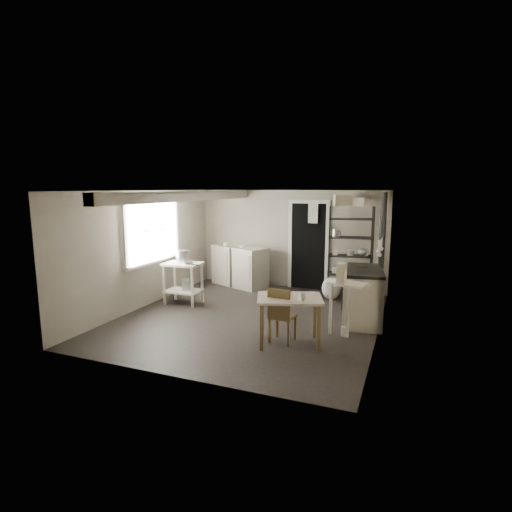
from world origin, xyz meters
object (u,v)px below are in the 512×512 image
(prep_table, at_px, (183,284))
(stockpot, at_px, (182,257))
(shelf_rack, at_px, (350,254))
(flour_sack, at_px, (331,288))
(base_cabinets, at_px, (240,267))
(stove, at_px, (362,297))
(work_table, at_px, (289,320))
(chair, at_px, (283,311))

(prep_table, height_order, stockpot, stockpot)
(stockpot, bearing_deg, shelf_rack, 27.25)
(prep_table, distance_m, flour_sack, 3.11)
(stockpot, distance_m, base_cabinets, 1.87)
(stockpot, bearing_deg, stove, 1.33)
(shelf_rack, height_order, stove, shelf_rack)
(prep_table, relative_size, stockpot, 2.95)
(shelf_rack, xyz_separation_m, stove, (0.45, -1.54, -0.51))
(prep_table, distance_m, shelf_rack, 3.58)
(base_cabinets, bearing_deg, work_table, -33.50)
(work_table, height_order, chair, chair)
(prep_table, bearing_deg, chair, -25.85)
(stove, bearing_deg, prep_table, 174.58)
(stockpot, bearing_deg, chair, -27.09)
(base_cabinets, bearing_deg, prep_table, -82.62)
(work_table, bearing_deg, shelf_rack, 81.63)
(stockpot, xyz_separation_m, stove, (3.60, 0.08, -0.50))
(shelf_rack, xyz_separation_m, chair, (-0.56, -2.95, -0.46))
(base_cabinets, xyz_separation_m, stove, (3.09, -1.65, -0.02))
(stove, xyz_separation_m, flour_sack, (-0.78, 1.23, -0.20))
(flour_sack, bearing_deg, prep_table, -152.89)
(prep_table, bearing_deg, stove, 2.98)
(base_cabinets, bearing_deg, chair, -34.55)
(prep_table, bearing_deg, base_cabinets, 76.07)
(stockpot, height_order, shelf_rack, shelf_rack)
(stockpot, bearing_deg, work_table, -26.95)
(stockpot, bearing_deg, base_cabinets, 73.37)
(shelf_rack, distance_m, work_table, 3.09)
(base_cabinets, bearing_deg, flour_sack, 11.10)
(stockpot, height_order, chair, stockpot)
(stockpot, xyz_separation_m, chair, (2.59, -1.32, -0.45))
(base_cabinets, distance_m, shelf_rack, 2.68)
(work_table, bearing_deg, stockpot, 153.05)
(prep_table, relative_size, shelf_rack, 0.43)
(stockpot, xyz_separation_m, flour_sack, (2.83, 1.31, -0.70))
(base_cabinets, bearing_deg, stove, -6.78)
(base_cabinets, relative_size, work_table, 1.52)
(base_cabinets, height_order, shelf_rack, shelf_rack)
(prep_table, height_order, flour_sack, prep_table)
(prep_table, distance_m, base_cabinets, 1.89)
(base_cabinets, distance_m, work_table, 3.80)
(base_cabinets, relative_size, flour_sack, 3.06)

